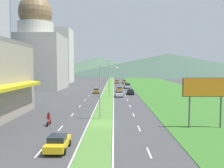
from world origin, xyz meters
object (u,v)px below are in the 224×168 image
at_px(car_6, 117,82).
at_px(motorcycle_rider, 49,120).
at_px(car_2, 119,94).
at_px(car_5, 58,143).
at_px(billboard_roadside, 206,90).
at_px(car_1, 130,92).
at_px(street_lamp_near, 102,88).
at_px(car_0, 119,89).
at_px(pickup_truck_0, 127,86).
at_px(car_4, 124,82).
at_px(street_lamp_mid, 108,76).
at_px(car_3, 96,91).

relative_size(car_6, motorcycle_rider, 2.33).
distance_m(car_2, car_5, 41.98).
relative_size(billboard_roadside, car_5, 1.62).
bearing_deg(car_2, car_1, 149.71).
xyz_separation_m(street_lamp_near, car_5, (-3.56, -13.66, -4.00)).
xyz_separation_m(car_0, pickup_truck_0, (3.29, 13.03, 0.20)).
bearing_deg(car_4, pickup_truck_0, 0.04).
height_order(billboard_roadside, car_0, billboard_roadside).
bearing_deg(street_lamp_mid, street_lamp_near, -90.38).
bearing_deg(street_lamp_near, car_0, 85.05).
height_order(car_1, car_3, car_1).
relative_size(car_1, car_3, 1.08).
relative_size(car_4, motorcycle_rider, 2.07).
bearing_deg(billboard_roadside, car_4, 94.47).
relative_size(street_lamp_near, car_6, 1.75).
xyz_separation_m(street_lamp_mid, car_3, (-3.78, 10.50, -4.89)).
distance_m(car_0, car_5, 54.78).
bearing_deg(car_0, car_2, -1.52).
relative_size(car_3, pickup_truck_0, 0.79).
distance_m(car_4, car_6, 3.60).
height_order(car_3, motorcycle_rider, motorcycle_rider).
distance_m(car_0, car_3, 7.98).
bearing_deg(car_0, pickup_truck_0, 165.85).
xyz_separation_m(car_2, motorcycle_rider, (-10.27, -31.62, -0.01)).
bearing_deg(pickup_truck_0, billboard_roadside, 6.56).
bearing_deg(car_2, car_5, -9.23).
bearing_deg(car_0, car_6, -179.55).
bearing_deg(motorcycle_rider, street_lamp_near, -61.48).
xyz_separation_m(street_lamp_near, street_lamp_mid, (0.17, 26.55, 0.86)).
height_order(car_6, pickup_truck_0, pickup_truck_0).
distance_m(car_1, car_3, 10.76).
bearing_deg(billboard_roadside, car_0, 102.37).
bearing_deg(car_5, car_6, -4.04).
relative_size(car_5, car_6, 0.87).
height_order(car_1, car_4, car_1).
distance_m(car_0, car_1, 7.67).
distance_m(street_lamp_near, car_4, 82.18).
bearing_deg(car_6, car_2, -0.02).
bearing_deg(street_lamp_near, car_4, 85.26).
bearing_deg(pickup_truck_0, car_2, -7.97).
bearing_deg(car_0, car_5, -7.42).
height_order(car_0, car_1, car_1).
bearing_deg(car_5, billboard_roadside, -63.83).
height_order(car_5, motorcycle_rider, motorcycle_rider).
bearing_deg(street_lamp_near, street_lamp_mid, 89.62).
bearing_deg(car_3, street_lamp_mid, -160.23).
distance_m(car_4, car_5, 96.02).
height_order(street_lamp_near, billboard_roadside, street_lamp_near).
relative_size(street_lamp_near, pickup_truck_0, 1.51).
height_order(street_lamp_mid, car_4, street_lamp_mid).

